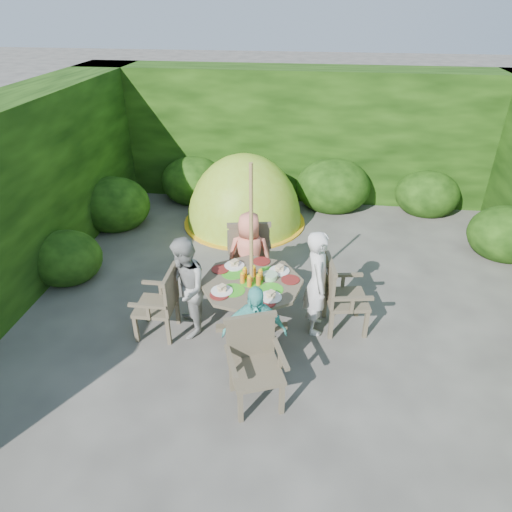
# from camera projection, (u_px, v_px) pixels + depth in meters

# --- Properties ---
(ground) EXTENTS (60.00, 60.00, 0.00)m
(ground) POSITION_uv_depth(u_px,v_px,m) (290.00, 301.00, 6.35)
(ground) COLOR #43413C
(ground) RESTS_ON ground
(hedge_enclosure) EXTENTS (9.00, 9.00, 2.50)m
(hedge_enclosure) POSITION_uv_depth(u_px,v_px,m) (299.00, 182.00, 6.86)
(hedge_enclosure) COLOR black
(hedge_enclosure) RESTS_ON ground
(patio_table) EXTENTS (1.46, 1.46, 0.88)m
(patio_table) POSITION_uv_depth(u_px,v_px,m) (252.00, 289.00, 5.52)
(patio_table) COLOR #453D2D
(patio_table) RESTS_ON ground
(parasol_pole) EXTENTS (0.05, 0.05, 2.20)m
(parasol_pole) POSITION_uv_depth(u_px,v_px,m) (251.00, 255.00, 5.27)
(parasol_pole) COLOR olive
(parasol_pole) RESTS_ON ground
(garden_chair_right) EXTENTS (0.59, 0.64, 0.93)m
(garden_chair_right) POSITION_uv_depth(u_px,v_px,m) (340.00, 295.00, 5.62)
(garden_chair_right) COLOR #453D2D
(garden_chair_right) RESTS_ON ground
(garden_chair_left) EXTENTS (0.48, 0.53, 0.87)m
(garden_chair_left) POSITION_uv_depth(u_px,v_px,m) (161.00, 302.00, 5.54)
(garden_chair_left) COLOR #453D2D
(garden_chair_left) RESTS_ON ground
(garden_chair_back) EXTENTS (0.70, 0.64, 1.01)m
(garden_chair_back) POSITION_uv_depth(u_px,v_px,m) (249.00, 250.00, 6.49)
(garden_chair_back) COLOR #453D2D
(garden_chair_back) RESTS_ON ground
(garden_chair_front) EXTENTS (0.69, 0.65, 0.92)m
(garden_chair_front) POSITION_uv_depth(u_px,v_px,m) (254.00, 361.00, 4.63)
(garden_chair_front) COLOR #453D2D
(garden_chair_front) RESTS_ON ground
(child_right) EXTENTS (0.37, 0.53, 1.37)m
(child_right) POSITION_uv_depth(u_px,v_px,m) (318.00, 283.00, 5.51)
(child_right) COLOR silver
(child_right) RESTS_ON ground
(child_left) EXTENTS (0.67, 0.76, 1.30)m
(child_left) POSITION_uv_depth(u_px,v_px,m) (185.00, 288.00, 5.47)
(child_left) COLOR #9E9F99
(child_left) RESTS_ON ground
(child_back) EXTENTS (0.65, 0.46, 1.25)m
(child_back) POSITION_uv_depth(u_px,v_px,m) (249.00, 255.00, 6.20)
(child_back) COLOR #F58165
(child_back) RESTS_ON ground
(child_front) EXTENTS (0.74, 0.42, 1.18)m
(child_front) POSITION_uv_depth(u_px,v_px,m) (254.00, 334.00, 4.84)
(child_front) COLOR #55C6BA
(child_front) RESTS_ON ground
(dome_tent) EXTENTS (2.53, 2.53, 2.56)m
(dome_tent) POSITION_uv_depth(u_px,v_px,m) (245.00, 222.00, 8.50)
(dome_tent) COLOR #94B222
(dome_tent) RESTS_ON ground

